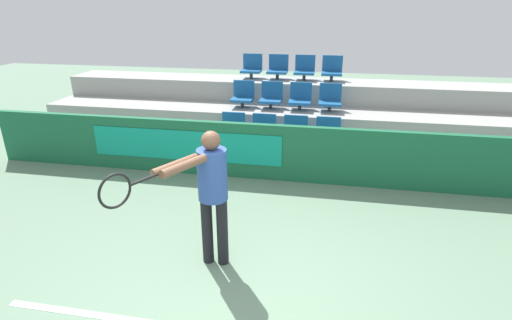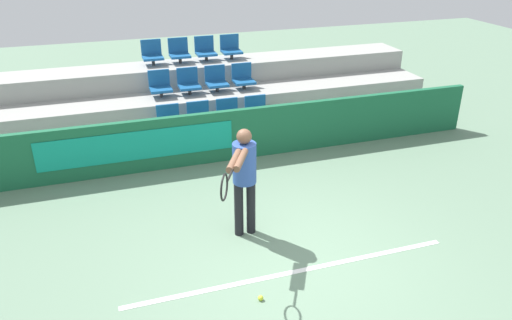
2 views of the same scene
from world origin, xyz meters
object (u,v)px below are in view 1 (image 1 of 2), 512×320
at_px(stadium_chair_10, 305,69).
at_px(stadium_chair_7, 330,99).
at_px(stadium_chair_5, 271,97).
at_px(tennis_player, 209,187).
at_px(stadium_chair_0, 232,129).
at_px(stadium_chair_2, 295,132).
at_px(stadium_chair_1, 263,130).
at_px(stadium_chair_3, 328,134).
at_px(stadium_chair_6, 300,98).
at_px(stadium_chair_8, 252,67).
at_px(stadium_chair_9, 278,68).
at_px(stadium_chair_4, 243,95).
at_px(stadium_chair_11, 332,70).

bearing_deg(stadium_chair_10, stadium_chair_7, -58.29).
xyz_separation_m(stadium_chair_5, tennis_player, (-0.06, -4.19, -0.08)).
xyz_separation_m(stadium_chair_0, stadium_chair_2, (1.18, 0.00, 0.00)).
bearing_deg(stadium_chair_2, stadium_chair_1, 180.00).
bearing_deg(stadium_chair_0, stadium_chair_7, 28.35).
height_order(stadium_chair_3, stadium_chair_10, stadium_chair_10).
bearing_deg(stadium_chair_3, stadium_chair_0, 180.00).
distance_m(stadium_chair_1, stadium_chair_5, 1.05).
xyz_separation_m(stadium_chair_1, stadium_chair_2, (0.59, 0.00, 0.00)).
relative_size(stadium_chair_3, stadium_chair_6, 1.00).
bearing_deg(stadium_chair_3, stadium_chair_5, 141.02).
distance_m(stadium_chair_2, stadium_chair_5, 1.21).
bearing_deg(stadium_chair_5, stadium_chair_7, 0.00).
bearing_deg(stadium_chair_0, stadium_chair_10, 58.29).
height_order(stadium_chair_8, stadium_chair_9, same).
relative_size(stadium_chair_2, stadium_chair_8, 1.00).
distance_m(stadium_chair_3, stadium_chair_10, 2.18).
bearing_deg(stadium_chair_2, stadium_chair_4, 141.02).
height_order(stadium_chair_9, stadium_chair_11, same).
height_order(stadium_chair_0, tennis_player, tennis_player).
distance_m(stadium_chair_6, stadium_chair_7, 0.59).
height_order(stadium_chair_1, stadium_chair_10, stadium_chair_10).
height_order(stadium_chair_7, stadium_chair_11, stadium_chair_11).
xyz_separation_m(stadium_chair_0, stadium_chair_1, (0.59, 0.00, 0.00)).
xyz_separation_m(stadium_chair_7, stadium_chair_8, (-1.78, 0.96, 0.43)).
height_order(stadium_chair_3, stadium_chair_8, stadium_chair_8).
bearing_deg(stadium_chair_7, stadium_chair_0, -151.65).
relative_size(stadium_chair_7, stadium_chair_8, 1.00).
height_order(stadium_chair_2, stadium_chair_9, stadium_chair_9).
height_order(stadium_chair_5, stadium_chair_7, same).
bearing_deg(stadium_chair_7, stadium_chair_11, 90.00).
xyz_separation_m(stadium_chair_4, stadium_chair_6, (1.18, 0.00, 0.00)).
height_order(stadium_chair_4, stadium_chair_7, same).
bearing_deg(stadium_chair_8, stadium_chair_6, -38.98).
bearing_deg(tennis_player, stadium_chair_9, 117.33).
bearing_deg(stadium_chair_6, stadium_chair_1, -121.71).
height_order(stadium_chair_2, stadium_chair_5, stadium_chair_5).
distance_m(stadium_chair_6, tennis_player, 4.24).
height_order(stadium_chair_7, stadium_chair_10, stadium_chair_10).
distance_m(stadium_chair_4, stadium_chair_8, 1.05).
bearing_deg(stadium_chair_8, stadium_chair_5, -58.29).
xyz_separation_m(stadium_chair_10, stadium_chair_11, (0.59, 0.00, 0.00)).
distance_m(stadium_chair_3, stadium_chair_11, 2.10).
bearing_deg(stadium_chair_7, stadium_chair_10, 121.71).
bearing_deg(stadium_chair_2, tennis_player, -101.45).
distance_m(stadium_chair_1, stadium_chair_4, 1.21).
xyz_separation_m(stadium_chair_1, stadium_chair_8, (-0.59, 1.92, 0.86)).
height_order(stadium_chair_6, stadium_chair_8, stadium_chair_8).
bearing_deg(tennis_player, stadium_chair_1, 116.92).
bearing_deg(stadium_chair_7, stadium_chair_4, 180.00).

